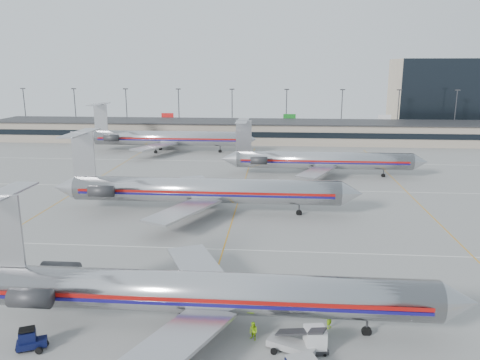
# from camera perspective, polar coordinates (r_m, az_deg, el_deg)

# --- Properties ---
(ground) EXTENTS (260.00, 260.00, 0.00)m
(ground) POSITION_cam_1_polar(r_m,az_deg,el_deg) (49.58, -3.43, -12.75)
(ground) COLOR gray
(ground) RESTS_ON ground
(apron_markings) EXTENTS (160.00, 0.15, 0.02)m
(apron_markings) POSITION_cam_1_polar(r_m,az_deg,el_deg) (58.63, -2.05, -8.44)
(apron_markings) COLOR silver
(apron_markings) RESTS_ON ground
(terminal) EXTENTS (162.00, 17.00, 6.25)m
(terminal) POSITION_cam_1_polar(r_m,az_deg,el_deg) (143.35, 2.08, 5.97)
(terminal) COLOR gray
(terminal) RESTS_ON ground
(light_mast_row) EXTENTS (163.60, 0.40, 15.28)m
(light_mast_row) POSITION_cam_1_polar(r_m,az_deg,el_deg) (156.70, 2.34, 8.60)
(light_mast_row) COLOR #38383D
(light_mast_row) RESTS_ON ground
(distant_building) EXTENTS (30.00, 20.00, 25.00)m
(distant_building) POSITION_cam_1_polar(r_m,az_deg,el_deg) (180.96, 22.90, 9.47)
(distant_building) COLOR tan
(distant_building) RESTS_ON ground
(jet_foreground) EXTENTS (44.60, 26.26, 11.68)m
(jet_foreground) POSITION_cam_1_polar(r_m,az_deg,el_deg) (41.01, -5.15, -13.40)
(jet_foreground) COLOR #BBBBBF
(jet_foreground) RESTS_ON ground
(jet_second_row) EXTENTS (47.99, 28.26, 12.56)m
(jet_second_row) POSITION_cam_1_polar(r_m,az_deg,el_deg) (72.17, -5.00, -1.21)
(jet_second_row) COLOR #BBBBBF
(jet_second_row) RESTS_ON ground
(jet_third_row) EXTENTS (42.42, 26.09, 11.60)m
(jet_third_row) POSITION_cam_1_polar(r_m,az_deg,el_deg) (98.13, 9.61, 2.41)
(jet_third_row) COLOR #BBBBBF
(jet_third_row) RESTS_ON ground
(jet_back_row) EXTENTS (47.09, 28.97, 12.88)m
(jet_back_row) POSITION_cam_1_polar(r_m,az_deg,el_deg) (126.72, -9.08, 5.08)
(jet_back_row) COLOR #BBBBBF
(jet_back_row) RESTS_ON ground
(tug_left) EXTENTS (2.52, 1.96, 1.83)m
(tug_left) POSITION_cam_1_polar(r_m,az_deg,el_deg) (42.67, -24.24, -17.39)
(tug_left) COLOR black
(tug_left) RESTS_ON ground
(uld_container) EXTENTS (2.17, 1.91, 2.03)m
(uld_container) POSITION_cam_1_polar(r_m,az_deg,el_deg) (39.43, 9.12, -18.66)
(uld_container) COLOR #2D2D30
(uld_container) RESTS_ON ground
(belt_loader) EXTENTS (4.74, 2.88, 2.44)m
(belt_loader) POSITION_cam_1_polar(r_m,az_deg,el_deg) (39.44, 6.48, -19.20)
(belt_loader) COLOR gray
(belt_loader) RESTS_ON ground
(ramp_worker_near) EXTENTS (0.74, 0.82, 1.87)m
(ramp_worker_near) POSITION_cam_1_polar(r_m,az_deg,el_deg) (42.67, 10.87, -16.20)
(ramp_worker_near) COLOR #84C712
(ramp_worker_near) RESTS_ON ground
(ramp_worker_far) EXTENTS (0.98, 0.95, 1.59)m
(ramp_worker_far) POSITION_cam_1_polar(r_m,az_deg,el_deg) (40.47, 1.64, -17.95)
(ramp_worker_far) COLOR #A2E015
(ramp_worker_far) RESTS_ON ground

